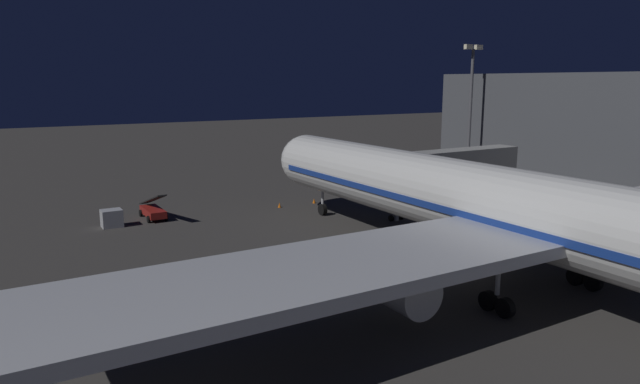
# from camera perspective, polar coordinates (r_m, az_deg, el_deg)

# --- Properties ---
(ground_plane) EXTENTS (320.00, 320.00, 0.00)m
(ground_plane) POSITION_cam_1_polar(r_m,az_deg,el_deg) (44.15, 13.13, -7.17)
(ground_plane) COLOR #383533
(airliner_at_gate) EXTENTS (59.87, 70.02, 17.20)m
(airliner_at_gate) POSITION_cam_1_polar(r_m,az_deg,el_deg) (36.94, 23.54, -3.04)
(airliner_at_gate) COLOR silver
(airliner_at_gate) RESTS_ON ground_plane
(jet_bridge) EXTENTS (18.43, 3.40, 6.85)m
(jet_bridge) POSITION_cam_1_polar(r_m,az_deg,el_deg) (59.14, 11.61, 2.79)
(jet_bridge) COLOR #9E9E99
(jet_bridge) RESTS_ON ground_plane
(apron_floodlight_mast) EXTENTS (2.90, 0.50, 18.21)m
(apron_floodlight_mast) POSITION_cam_1_polar(r_m,az_deg,el_deg) (76.96, 14.92, 8.44)
(apron_floodlight_mast) COLOR #59595E
(apron_floodlight_mast) RESTS_ON ground_plane
(belt_loader) EXTENTS (1.96, 7.75, 3.10)m
(belt_loader) POSITION_cam_1_polar(r_m,az_deg,el_deg) (59.42, -16.47, -1.78)
(belt_loader) COLOR maroon
(belt_loader) RESTS_ON ground_plane
(baggage_container_near_belt) EXTENTS (1.87, 1.57, 1.68)m
(baggage_container_near_belt) POSITION_cam_1_polar(r_m,az_deg,el_deg) (57.25, -20.23, -2.50)
(baggage_container_near_belt) COLOR #B7BABF
(baggage_container_near_belt) RESTS_ON ground_plane
(traffic_cone_nose_port) EXTENTS (0.36, 0.36, 0.55)m
(traffic_cone_nose_port) POSITION_cam_1_polar(r_m,az_deg,el_deg) (64.26, -0.60, -0.89)
(traffic_cone_nose_port) COLOR orange
(traffic_cone_nose_port) RESTS_ON ground_plane
(traffic_cone_nose_starboard) EXTENTS (0.36, 0.36, 0.55)m
(traffic_cone_nose_starboard) POSITION_cam_1_polar(r_m,az_deg,el_deg) (62.20, -4.10, -1.32)
(traffic_cone_nose_starboard) COLOR orange
(traffic_cone_nose_starboard) RESTS_ON ground_plane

